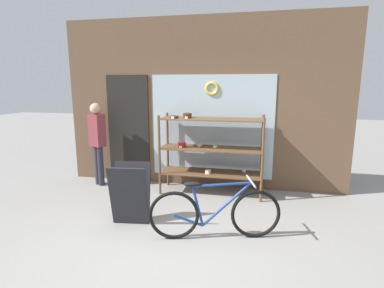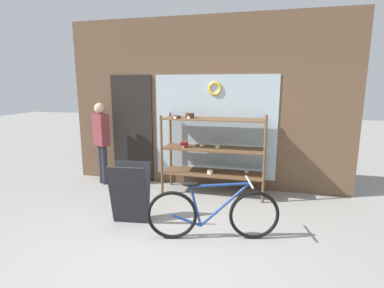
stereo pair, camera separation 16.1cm
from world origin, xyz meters
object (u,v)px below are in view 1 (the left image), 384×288
object	(u,v)px
bicycle	(214,213)
pedestrian	(97,138)
display_case	(209,147)
sandwich_board	(130,194)

from	to	relation	value
bicycle	pedestrian	distance (m)	3.00
bicycle	display_case	bearing A→B (deg)	87.05
display_case	pedestrian	xyz separation A→B (m)	(-2.15, -0.00, 0.09)
display_case	bicycle	xyz separation A→B (m)	(0.32, -1.61, -0.50)
display_case	sandwich_board	bearing A→B (deg)	-121.29
display_case	bicycle	size ratio (longest dim) A/B	1.11
display_case	pedestrian	distance (m)	2.15
pedestrian	sandwich_board	bearing A→B (deg)	-21.06
sandwich_board	pedestrian	xyz separation A→B (m)	(-1.27, 1.44, 0.49)
sandwich_board	pedestrian	distance (m)	1.99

